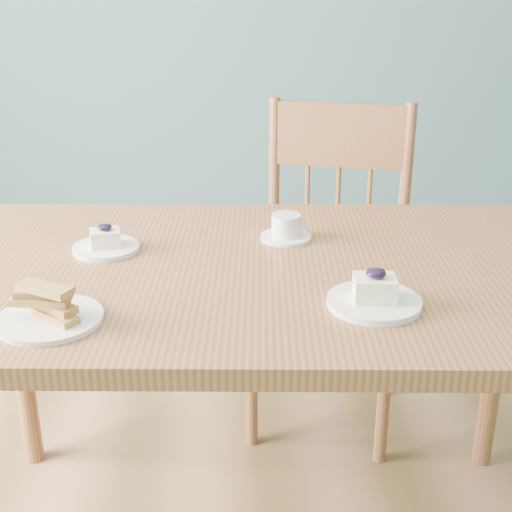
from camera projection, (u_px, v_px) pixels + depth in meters
dining_table at (257, 299)px, 1.55m from camera, size 1.51×0.92×0.79m
dining_chair at (330, 268)px, 2.20m from camera, size 0.56×0.54×1.01m
cheesecake_plate_near at (374, 296)px, 1.34m from camera, size 0.18×0.18×0.08m
cheesecake_plate_far at (106, 244)px, 1.60m from camera, size 0.15×0.15×0.06m
coffee_cup at (286, 229)px, 1.66m from camera, size 0.12×0.12×0.06m
biscotti_plate at (49, 310)px, 1.27m from camera, size 0.19×0.19×0.08m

